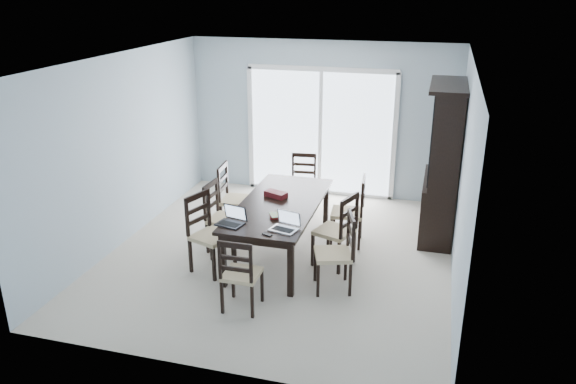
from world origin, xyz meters
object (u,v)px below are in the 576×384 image
at_px(chair_left_mid, 218,209).
at_px(chair_left_far, 231,191).
at_px(chair_left_near, 205,224).
at_px(chair_right_near, 341,244).
at_px(chair_end_near, 239,268).
at_px(china_hutch, 443,164).
at_px(game_box, 276,194).
at_px(chair_right_mid, 341,223).
at_px(hot_tub, 313,152).
at_px(laptop_dark, 230,221).
at_px(dining_table, 280,208).
at_px(chair_end_far, 303,176).
at_px(cell_phone, 267,234).
at_px(chair_right_far, 354,204).
at_px(laptop_silver, 284,226).

distance_m(chair_left_mid, chair_left_far, 0.65).
height_order(chair_left_near, chair_right_near, chair_left_near).
relative_size(chair_left_far, chair_end_near, 1.11).
bearing_deg(chair_right_near, chair_left_near, 70.63).
xyz_separation_m(china_hutch, game_box, (-2.13, -1.06, -0.28)).
bearing_deg(chair_right_mid, china_hutch, -21.26).
distance_m(chair_left_mid, chair_right_near, 1.91).
distance_m(chair_left_mid, hot_tub, 3.51).
bearing_deg(laptop_dark, dining_table, 78.47).
bearing_deg(chair_end_far, cell_phone, 88.47).
bearing_deg(hot_tub, chair_left_far, -101.82).
relative_size(chair_right_mid, chair_right_far, 1.01).
height_order(laptop_silver, cell_phone, laptop_silver).
bearing_deg(chair_end_near, cell_phone, 69.42).
xyz_separation_m(chair_left_near, cell_phone, (0.93, -0.37, 0.14)).
bearing_deg(chair_right_mid, laptop_dark, 140.20).
distance_m(chair_left_mid, cell_phone, 1.39).
bearing_deg(laptop_dark, chair_left_near, 165.69).
relative_size(china_hutch, chair_left_near, 1.89).
bearing_deg(laptop_dark, chair_end_near, -48.94).
bearing_deg(laptop_dark, hot_tub, 102.27).
distance_m(chair_right_far, chair_end_far, 1.46).
distance_m(chair_left_near, chair_left_far, 1.24).
distance_m(chair_left_near, chair_left_mid, 0.59).
height_order(chair_end_near, hot_tub, chair_end_near).
bearing_deg(chair_end_far, chair_end_near, 84.46).
bearing_deg(chair_left_mid, dining_table, 96.27).
height_order(dining_table, hot_tub, hot_tub).
bearing_deg(laptop_dark, laptop_silver, 14.38).
height_order(chair_left_far, hot_tub, chair_left_far).
bearing_deg(chair_left_near, chair_right_near, 107.87).
relative_size(chair_right_far, cell_phone, 9.58).
bearing_deg(chair_right_far, chair_left_far, 84.51).
bearing_deg(chair_right_near, game_box, 32.81).
bearing_deg(chair_right_far, chair_right_near, 176.90).
relative_size(chair_right_mid, cell_phone, 9.70).
bearing_deg(dining_table, chair_right_mid, -7.83).
distance_m(chair_end_far, hot_tub, 1.78).
bearing_deg(hot_tub, dining_table, -84.45).
bearing_deg(chair_right_far, dining_table, 118.50).
xyz_separation_m(chair_end_far, hot_tub, (-0.24, 1.76, -0.12)).
bearing_deg(cell_phone, chair_end_far, 118.63).
relative_size(chair_end_near, chair_end_far, 0.99).
distance_m(laptop_dark, game_box, 1.07).
bearing_deg(china_hutch, chair_right_near, -119.39).
distance_m(chair_left_near, chair_end_near, 1.14).
distance_m(chair_left_far, chair_right_near, 2.26).
bearing_deg(china_hutch, chair_right_far, -149.96).
bearing_deg(chair_right_near, china_hutch, -47.32).
distance_m(cell_phone, hot_tub, 4.46).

